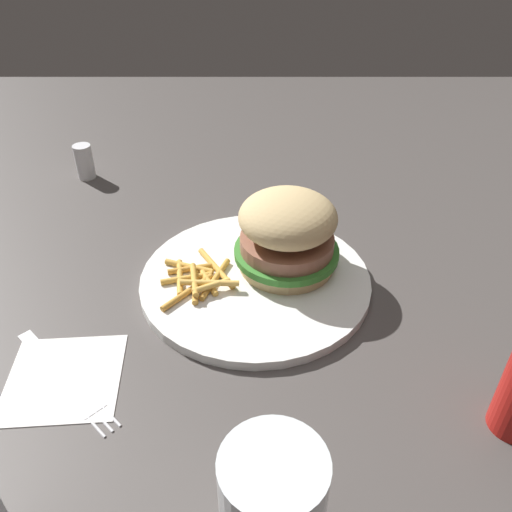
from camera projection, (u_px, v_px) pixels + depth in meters
The scene contains 7 objects.
ground_plane at pixel (235, 297), 0.62m from camera, with size 1.60×1.60×0.00m, color #47423F.
plate at pixel (256, 280), 0.63m from camera, with size 0.27×0.27×0.01m, color white.
sandwich at pixel (288, 233), 0.62m from camera, with size 0.13×0.13×0.10m.
fries_pile at pixel (200, 278), 0.62m from camera, with size 0.09×0.11×0.01m.
napkin at pixel (65, 377), 0.52m from camera, with size 0.11×0.11×0.00m, color white.
fork at pixel (65, 377), 0.52m from camera, with size 0.13×0.13×0.00m.
salt_shaker at pixel (85, 162), 0.84m from camera, with size 0.03×0.03×0.06m, color white.
Camera 1 is at (0.03, -0.47, 0.41)m, focal length 37.15 mm.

